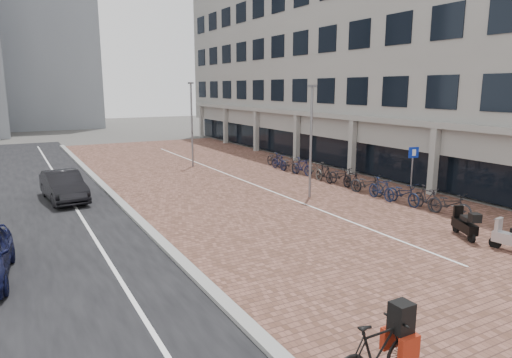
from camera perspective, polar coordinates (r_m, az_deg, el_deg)
The scene contains 14 objects.
ground at distance 15.43m, azimuth 10.91°, elevation -8.63°, with size 140.00×140.00×0.00m, color #474442.
plaza_brick at distance 26.25m, azimuth -2.47°, elevation -0.08°, with size 14.50×42.00×0.04m, color brown.
street_asphalt at distance 23.67m, azimuth -27.12°, elevation -2.63°, with size 8.00×50.00×0.03m, color black.
curb at distance 24.03m, azimuth -17.83°, elevation -1.55°, with size 0.35×42.00×0.14m, color gray.
lane_line at distance 23.78m, azimuth -22.32°, elevation -2.12°, with size 0.12×44.00×0.00m, color white.
parking_line at distance 26.34m, azimuth -2.08°, elevation 0.02°, with size 0.10×30.00×0.00m, color white.
office_building at distance 35.25m, azimuth 11.18°, elevation 16.43°, with size 8.40×40.00×15.00m.
car_dark at distance 23.12m, azimuth -22.92°, elevation -0.82°, with size 1.47×4.23×1.39m, color black.
hero_bike at distance 8.85m, azimuth 14.89°, elevation -20.21°, with size 2.07×0.60×1.46m.
scooter_mid at distance 17.69m, azimuth 24.64°, elevation -5.06°, with size 0.49×1.55×1.07m, color black, non-canonical shape.
parking_sign at distance 22.99m, azimuth 18.99°, elevation 1.80°, with size 0.50×0.18×2.45m.
lamp_near at distance 21.70m, azimuth 6.87°, elevation 4.47°, with size 0.12×0.12×5.28m, color slate.
lamp_far at distance 30.37m, azimuth -8.02°, elevation 6.60°, with size 0.12×0.12×5.49m, color slate.
bike_row at distance 24.95m, azimuth 10.28°, elevation 0.34°, with size 1.28×15.82×1.05m.
Camera 1 is at (-9.37, -11.08, 5.23)m, focal length 32.00 mm.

